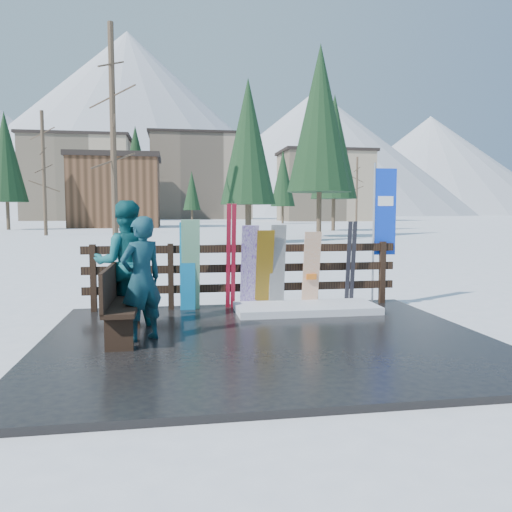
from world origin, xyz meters
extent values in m
plane|color=white|center=(0.00, 0.00, 0.00)|extent=(700.00, 700.00, 0.00)
cube|color=black|center=(0.00, 0.00, 0.04)|extent=(6.00, 5.00, 0.08)
cube|color=black|center=(-2.60, 2.20, 0.66)|extent=(0.10, 0.10, 1.15)
cube|color=black|center=(-1.30, 2.20, 0.66)|extent=(0.10, 0.10, 1.15)
cube|color=black|center=(0.00, 2.20, 0.66)|extent=(0.10, 0.10, 1.15)
cube|color=black|center=(1.30, 2.20, 0.66)|extent=(0.10, 0.10, 1.15)
cube|color=black|center=(2.60, 2.20, 0.66)|extent=(0.10, 0.10, 1.15)
cube|color=black|center=(0.00, 2.20, 0.43)|extent=(5.60, 0.05, 0.14)
cube|color=black|center=(0.00, 2.20, 0.78)|extent=(5.60, 0.05, 0.14)
cube|color=black|center=(0.00, 2.20, 1.13)|extent=(5.60, 0.05, 0.14)
cube|color=white|center=(0.98, 1.60, 0.14)|extent=(2.40, 1.00, 0.12)
cube|color=black|center=(-1.91, 0.21, 0.53)|extent=(0.40, 1.50, 0.06)
cube|color=black|center=(-1.91, -0.39, 0.30)|extent=(0.34, 0.06, 0.45)
cube|color=black|center=(-1.91, 0.81, 0.30)|extent=(0.34, 0.06, 0.45)
cube|color=black|center=(-2.09, 0.21, 0.80)|extent=(0.05, 1.50, 0.50)
cube|color=#1692D7|center=(-1.02, 1.98, 0.84)|extent=(0.26, 0.26, 1.53)
cube|color=silver|center=(-0.96, 1.98, 0.86)|extent=(0.31, 0.36, 1.57)
cube|color=orange|center=(0.32, 1.98, 0.77)|extent=(0.30, 0.36, 1.39)
cube|color=silver|center=(0.05, 1.98, 0.82)|extent=(0.29, 0.36, 1.47)
cube|color=black|center=(0.55, 1.98, 0.82)|extent=(0.27, 0.25, 1.48)
cube|color=silver|center=(1.17, 1.98, 0.76)|extent=(0.30, 0.25, 1.35)
cube|color=maroon|center=(-0.31, 2.05, 1.00)|extent=(0.07, 0.33, 1.84)
cube|color=maroon|center=(-0.22, 2.05, 1.00)|extent=(0.07, 0.33, 1.84)
cube|color=black|center=(1.88, 2.05, 0.85)|extent=(0.08, 0.18, 1.53)
cube|color=black|center=(1.97, 2.05, 0.85)|extent=(0.07, 0.18, 1.53)
cylinder|color=silver|center=(2.43, 2.25, 1.38)|extent=(0.04, 0.04, 2.60)
cube|color=#0C35CF|center=(2.65, 2.25, 1.78)|extent=(0.42, 0.02, 1.60)
imported|color=#16504E|center=(-1.66, 0.12, 0.90)|extent=(0.72, 0.66, 1.64)
imported|color=#105156|center=(-1.96, 1.07, 1.01)|extent=(0.98, 0.81, 1.87)
cube|color=tan|center=(-22.00, 110.00, 9.00)|extent=(22.00, 14.00, 18.00)
cube|color=black|center=(-22.00, 110.00, 18.30)|extent=(23.10, 14.70, 0.60)
cube|color=gray|center=(6.00, 130.00, 11.00)|extent=(26.00, 16.00, 22.00)
cube|color=black|center=(6.00, 130.00, 22.30)|extent=(27.30, 16.80, 0.60)
cube|color=tan|center=(30.00, 95.00, 7.00)|extent=(18.00, 12.00, 14.00)
cube|color=black|center=(30.00, 95.00, 14.30)|extent=(18.90, 12.60, 0.60)
cube|color=brown|center=(-8.00, 55.00, 4.00)|extent=(10.00, 8.00, 8.00)
cube|color=black|center=(-8.00, 55.00, 8.30)|extent=(10.50, 8.40, 0.60)
cylinder|color=#382B1E|center=(-4.00, 18.00, 5.26)|extent=(0.28, 0.28, 10.52)
cone|color=black|center=(3.00, 22.00, 4.46)|extent=(3.21, 3.21, 8.92)
cone|color=black|center=(9.00, 28.00, 6.43)|extent=(4.63, 4.63, 12.87)
cylinder|color=#382B1E|center=(-11.00, 34.00, 4.73)|extent=(0.28, 0.28, 9.45)
cone|color=black|center=(14.00, 40.00, 6.18)|extent=(4.45, 4.45, 12.36)
cone|color=black|center=(-18.00, 48.00, 5.69)|extent=(4.10, 4.10, 11.38)
cylinder|color=#382B1E|center=(22.00, 55.00, 4.43)|extent=(0.28, 0.28, 8.85)
cone|color=black|center=(-6.00, 60.00, 6.13)|extent=(4.42, 4.42, 12.27)
cone|color=black|center=(16.00, 72.00, 5.52)|extent=(3.98, 3.98, 11.04)
cone|color=black|center=(2.00, 85.00, 4.41)|extent=(3.17, 3.17, 8.81)
cone|color=white|center=(-30.00, 340.00, 60.00)|extent=(260.00, 260.00, 120.00)
cone|color=white|center=(90.00, 310.00, 40.00)|extent=(200.00, 200.00, 80.00)
cone|color=white|center=(180.00, 330.00, 35.00)|extent=(180.00, 180.00, 70.00)
camera|label=1|loc=(-1.23, -6.55, 1.77)|focal=35.00mm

